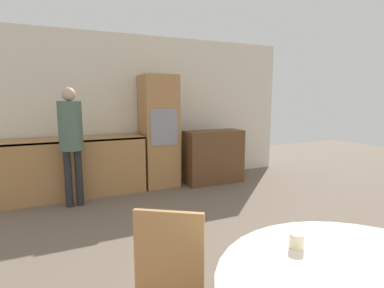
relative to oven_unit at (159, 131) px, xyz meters
The scene contains 6 objects.
wall_back 0.63m from the oven_unit, 140.47° to the left, with size 6.15×0.05×2.60m.
kitchen_counter 1.56m from the oven_unit, behind, with size 2.30×0.60×0.91m.
oven_unit is the anchor object (origin of this frame).
sideboard 1.09m from the oven_unit, 14.86° to the right, with size 1.05×0.45×0.95m.
person_standing 1.52m from the oven_unit, 160.62° to the right, with size 0.32×0.32×1.67m.
cup 3.82m from the oven_unit, 97.10° to the right, with size 0.08×0.08×0.08m.
Camera 1 is at (-1.20, 0.32, 1.53)m, focal length 28.00 mm.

